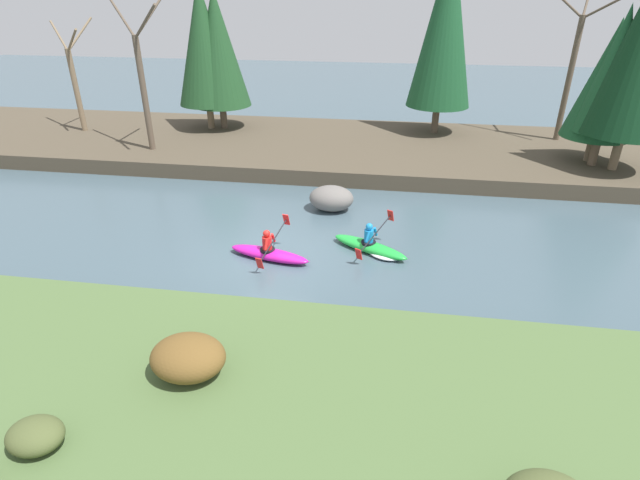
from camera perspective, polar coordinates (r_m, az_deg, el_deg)
The scene contains 16 objects.
ground_plane at distance 16.15m, azimuth -5.81°, elevation -1.80°, with size 90.00×90.00×0.00m, color #425660.
riverbank_near at distance 10.52m, azimuth -16.04°, elevation -19.42°, with size 44.00×7.83×0.65m.
riverbank_far at distance 26.00m, azimuth 0.10°, elevation 10.56°, with size 44.00×9.37×0.68m.
conifer_tree_far_left at distance 28.23m, azimuth -13.19°, elevation 20.98°, with size 3.07×3.07×7.42m.
conifer_tree_left at distance 28.21m, azimuth -11.63°, elevation 20.65°, with size 3.15×3.15×7.06m.
conifer_tree_mid_left at distance 27.35m, azimuth 14.15°, elevation 22.81°, with size 3.27×3.27×9.33m.
conifer_tree_centre at distance 24.50m, azimuth 30.68°, elevation 16.26°, with size 2.34×2.34×6.50m.
conifer_tree_mid_right at distance 25.12m, azimuth 30.04°, elevation 15.54°, with size 2.91×2.91×5.96m.
bare_tree_upstream at distance 30.23m, azimuth -26.18°, elevation 16.08°, with size 3.10×3.07×5.59m.
bare_tree_mid_upstream at distance 25.21m, azimuth -19.56°, elevation 16.88°, with size 3.77×3.72×6.85m.
bare_tree_mid_downstream at distance 28.23m, azimuth 26.90°, elevation 17.50°, with size 4.27×4.22×7.82m.
shrub_clump_second at distance 10.37m, azimuth -29.76°, elevation -18.83°, with size 0.99×0.82×0.54m.
shrub_clump_third at distance 10.70m, azimuth -14.84°, elevation -12.84°, with size 1.55×1.29×0.84m.
kayaker_lead at distance 16.25m, azimuth 6.04°, elevation -0.82°, with size 2.67×1.94×1.20m.
kayaker_middle at distance 15.85m, azimuth -5.77°, elevation -1.47°, with size 2.79×2.05×1.20m.
boulder_midstream at distance 19.18m, azimuth 1.31°, elevation 4.78°, with size 1.70×1.33×0.96m.
Camera 1 is at (3.76, -13.63, 7.80)m, focal length 28.00 mm.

